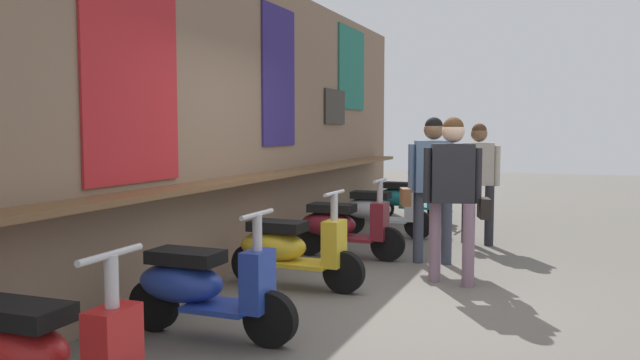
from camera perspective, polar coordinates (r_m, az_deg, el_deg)
ground_plane at (r=5.99m, az=6.85°, el=-10.45°), size 35.37×35.37×0.00m
market_stall_facade at (r=6.59m, az=-10.29°, el=5.41°), size 12.63×0.61×3.31m
scooter_red at (r=3.69m, az=-24.12°, el=-14.21°), size 0.46×1.40×0.97m
scooter_blue at (r=4.86m, az=-10.73°, el=-9.34°), size 0.46×1.40×0.97m
scooter_yellow at (r=6.24m, az=-2.86°, el=-6.15°), size 0.46×1.40×0.97m
scooter_maroon at (r=7.66m, az=1.91°, el=-4.13°), size 0.46×1.40×0.97m
scooter_silver at (r=9.19m, az=5.30°, el=-2.68°), size 0.46×1.40×0.97m
scooter_teal at (r=10.77m, az=7.74°, el=-1.63°), size 0.48×1.40×0.97m
shopper_with_handbag at (r=8.74m, az=13.95°, el=0.74°), size 0.32×0.65×1.63m
shopper_browsing at (r=6.42m, az=11.96°, el=-0.27°), size 0.40×0.66×1.67m
shopper_passing at (r=7.37m, az=10.02°, el=0.46°), size 0.44×0.65×1.69m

